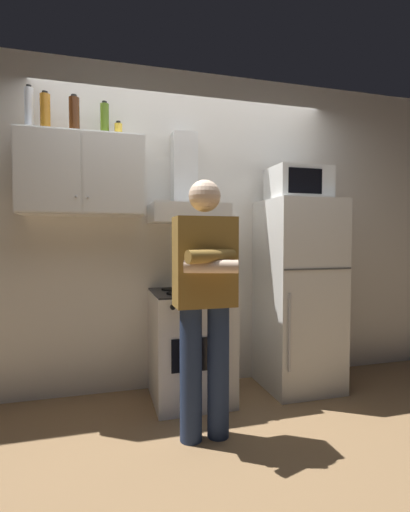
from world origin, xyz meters
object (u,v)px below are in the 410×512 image
(person_standing, at_px, (205,298))
(bottle_olive_oil, at_px, (105,121))
(stove_oven, at_px, (190,345))
(range_hood, at_px, (187,199))
(bottle_liquor_amber, at_px, (45,112))
(refrigerator, at_px, (298,294))
(cooking_pot, at_px, (210,283))
(bottle_spice_jar, at_px, (118,130))
(bottle_rum_dark, at_px, (74,115))
(microwave, at_px, (298,184))
(bottle_vodka_clear, at_px, (29,109))
(upper_cabinet, at_px, (83,176))

(person_standing, xyz_separation_m, bottle_olive_oil, (-0.59, 0.77, 1.28))
(stove_oven, xyz_separation_m, person_standing, (-0.05, -0.61, 0.47))
(range_hood, bearing_deg, bottle_liquor_amber, -178.45)
(refrigerator, xyz_separation_m, cooking_pot, (-0.82, -0.12, 0.14))
(person_standing, height_order, bottle_spice_jar, bottle_spice_jar)
(range_hood, xyz_separation_m, bottle_rum_dark, (-0.85, -0.03, 0.59))
(microwave, height_order, bottle_spice_jar, bottle_spice_jar)
(bottle_olive_oil, bearing_deg, bottle_vodka_clear, -174.92)
(range_hood, xyz_separation_m, bottle_vodka_clear, (-1.16, -0.01, 0.61))
(bottle_spice_jar, bearing_deg, cooking_pot, -20.34)
(bottle_rum_dark, distance_m, bottle_vodka_clear, 0.31)
(microwave, distance_m, person_standing, 1.45)
(cooking_pot, height_order, bottle_vodka_clear, bottle_vodka_clear)
(cooking_pot, bearing_deg, bottle_liquor_amber, 169.57)
(stove_oven, distance_m, bottle_liquor_amber, 2.05)
(person_standing, bearing_deg, bottle_olive_oil, 127.20)
(bottle_olive_oil, bearing_deg, microwave, -5.31)
(bottle_olive_oil, bearing_deg, range_hood, -3.58)
(stove_oven, height_order, bottle_rum_dark, bottle_rum_dark)
(upper_cabinet, relative_size, bottle_spice_jar, 7.14)
(stove_oven, distance_m, microwave, 1.62)
(refrigerator, bearing_deg, cooking_pot, -171.68)
(stove_oven, relative_size, person_standing, 0.53)
(stove_oven, bearing_deg, cooking_pot, -42.49)
(bottle_liquor_amber, xyz_separation_m, bottle_olive_oil, (0.42, 0.07, -0.00))
(upper_cabinet, height_order, bottle_rum_dark, bottle_rum_dark)
(person_standing, distance_m, bottle_rum_dark, 1.67)
(upper_cabinet, xyz_separation_m, bottle_liquor_amber, (-0.25, -0.03, 0.44))
(bottle_rum_dark, bearing_deg, cooking_pot, -12.45)
(bottle_olive_oil, bearing_deg, refrigerator, -5.96)
(stove_oven, bearing_deg, bottle_olive_oil, 165.34)
(refrigerator, height_order, cooking_pot, refrigerator)
(range_hood, bearing_deg, stove_oven, -90.00)
(refrigerator, relative_size, bottle_rum_dark, 5.69)
(stove_oven, bearing_deg, bottle_vodka_clear, 174.11)
(refrigerator, distance_m, bottle_spice_jar, 1.98)
(stove_oven, bearing_deg, person_standing, -94.72)
(bottle_spice_jar, bearing_deg, person_standing, -56.50)
(upper_cabinet, xyz_separation_m, bottle_rum_dark, (-0.05, -0.03, 0.43))
(refrigerator, bearing_deg, bottle_rum_dark, 176.91)
(refrigerator, height_order, person_standing, person_standing)
(refrigerator, height_order, bottle_spice_jar, bottle_spice_jar)
(bottle_spice_jar, distance_m, bottle_vodka_clear, 0.63)
(cooking_pot, distance_m, bottle_liquor_amber, 1.73)
(stove_oven, relative_size, bottle_vodka_clear, 2.68)
(cooking_pot, bearing_deg, stove_oven, 137.51)
(bottle_liquor_amber, relative_size, bottle_vodka_clear, 0.87)
(bottle_liquor_amber, distance_m, bottle_olive_oil, 0.42)
(bottle_spice_jar, relative_size, bottle_vodka_clear, 0.39)
(upper_cabinet, distance_m, refrigerator, 2.00)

